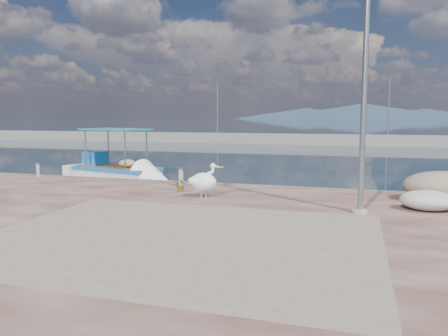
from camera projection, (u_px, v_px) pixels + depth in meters
ground at (187, 224)px, 13.25m from camera, size 1400.00×1400.00×0.00m
quay at (57, 292)px, 7.52m from camera, size 44.00×22.00×0.50m
quay_patch at (179, 237)px, 10.05m from camera, size 9.00×7.00×0.01m
breakwater at (315, 139)px, 51.14m from camera, size 120.00×2.20×7.50m
mountains at (359, 112)px, 627.84m from camera, size 370.00×280.00×22.00m
boat_left at (116, 174)px, 23.05m from camera, size 6.72×3.62×3.08m
pelican at (204, 181)px, 14.86m from camera, size 1.24×0.87×1.19m
lamp_post at (364, 97)px, 12.23m from camera, size 0.44×0.96×7.00m
bollard_near at (181, 176)px, 17.25m from camera, size 0.25×0.25×0.77m
bollard_far at (38, 169)px, 20.01m from camera, size 0.22×0.22×0.66m
potted_plant at (181, 185)px, 16.05m from camera, size 0.51×0.47×0.48m
net_pile_d at (428, 200)px, 12.87m from camera, size 1.60×1.20×0.60m
net_pile_c at (444, 186)px, 14.20m from camera, size 2.53×1.81×0.99m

